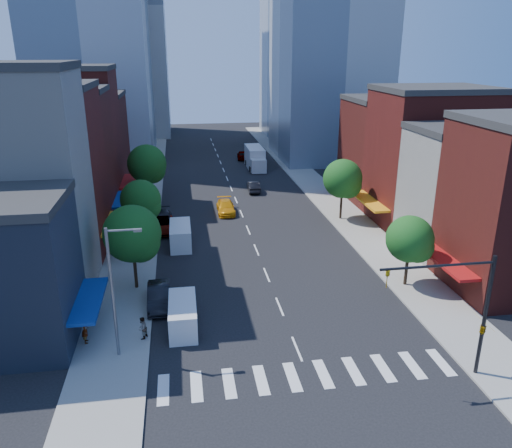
{
  "coord_description": "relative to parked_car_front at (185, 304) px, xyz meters",
  "views": [
    {
      "loc": [
        -7.32,
        -28.65,
        19.5
      ],
      "look_at": [
        -0.99,
        11.91,
        5.0
      ],
      "focal_mm": 35.0,
      "sensor_mm": 36.0,
      "label": 1
    }
  ],
  "objects": [
    {
      "name": "ground",
      "position": [
        7.5,
        -6.35,
        -0.71
      ],
      "size": [
        220.0,
        220.0,
        0.0
      ],
      "primitive_type": "plane",
      "color": "black",
      "rests_on": "ground"
    },
    {
      "name": "sidewalk_left",
      "position": [
        -5.0,
        33.65,
        -0.63
      ],
      "size": [
        5.0,
        120.0,
        0.15
      ],
      "primitive_type": "cube",
      "color": "gray",
      "rests_on": "ground"
    },
    {
      "name": "sidewalk_right",
      "position": [
        20.0,
        33.65,
        -0.63
      ],
      "size": [
        5.0,
        120.0,
        0.15
      ],
      "primitive_type": "cube",
      "color": "gray",
      "rests_on": "ground"
    },
    {
      "name": "crosswalk",
      "position": [
        7.5,
        -9.35,
        -0.7
      ],
      "size": [
        19.0,
        3.0,
        0.01
      ],
      "primitive_type": "cube",
      "color": "silver",
      "rests_on": "ground"
    },
    {
      "name": "bldg_left_1",
      "position": [
        -13.5,
        5.65,
        8.29
      ],
      "size": [
        12.0,
        8.0,
        18.0
      ],
      "primitive_type": "cube",
      "color": "#B9B5AB",
      "rests_on": "ground"
    },
    {
      "name": "bldg_left_2",
      "position": [
        -13.5,
        14.15,
        7.29
      ],
      "size": [
        12.0,
        9.0,
        16.0
      ],
      "primitive_type": "cube",
      "color": "#591915",
      "rests_on": "ground"
    },
    {
      "name": "bldg_left_3",
      "position": [
        -13.5,
        22.65,
        6.79
      ],
      "size": [
        12.0,
        8.0,
        15.0
      ],
      "primitive_type": "cube",
      "color": "#531814",
      "rests_on": "ground"
    },
    {
      "name": "bldg_left_4",
      "position": [
        -13.5,
        31.15,
        7.79
      ],
      "size": [
        12.0,
        9.0,
        17.0
      ],
      "primitive_type": "cube",
      "color": "#591915",
      "rests_on": "ground"
    },
    {
      "name": "bldg_left_5",
      "position": [
        -13.5,
        40.65,
        5.79
      ],
      "size": [
        12.0,
        10.0,
        13.0
      ],
      "primitive_type": "cube",
      "color": "#531814",
      "rests_on": "ground"
    },
    {
      "name": "bldg_right_1",
      "position": [
        28.5,
        8.65,
        5.29
      ],
      "size": [
        12.0,
        8.0,
        12.0
      ],
      "primitive_type": "cube",
      "color": "#B9B5AB",
      "rests_on": "ground"
    },
    {
      "name": "bldg_right_2",
      "position": [
        28.5,
        17.65,
        6.79
      ],
      "size": [
        12.0,
        10.0,
        15.0
      ],
      "primitive_type": "cube",
      "color": "#591915",
      "rests_on": "ground"
    },
    {
      "name": "bldg_right_3",
      "position": [
        28.5,
        27.65,
        5.79
      ],
      "size": [
        12.0,
        10.0,
        13.0
      ],
      "primitive_type": "cube",
      "color": "#531814",
      "rests_on": "ground"
    },
    {
      "name": "tower_far_w",
      "position": [
        -10.5,
        88.65,
        27.29
      ],
      "size": [
        18.0,
        18.0,
        56.0
      ],
      "primitive_type": "cube",
      "color": "#9EA5AD",
      "rests_on": "ground"
    },
    {
      "name": "traffic_signal",
      "position": [
        17.44,
        -10.85,
        3.45
      ],
      "size": [
        7.24,
        2.24,
        8.0
      ],
      "color": "black",
      "rests_on": "sidewalk_right"
    },
    {
      "name": "streetlight",
      "position": [
        -4.31,
        -5.35,
        4.57
      ],
      "size": [
        2.25,
        0.25,
        9.0
      ],
      "color": "slate",
      "rests_on": "sidewalk_left"
    },
    {
      "name": "tree_left_near",
      "position": [
        -3.85,
        4.57,
        4.16
      ],
      "size": [
        4.8,
        4.8,
        7.3
      ],
      "color": "black",
      "rests_on": "sidewalk_left"
    },
    {
      "name": "tree_left_mid",
      "position": [
        -3.85,
        15.57,
        3.82
      ],
      "size": [
        4.2,
        4.2,
        6.65
      ],
      "color": "black",
      "rests_on": "sidewalk_left"
    },
    {
      "name": "tree_left_far",
      "position": [
        -3.85,
        29.57,
        4.5
      ],
      "size": [
        5.0,
        5.0,
        7.75
      ],
      "color": "black",
      "rests_on": "sidewalk_left"
    },
    {
      "name": "tree_right_near",
      "position": [
        19.15,
        1.57,
        3.48
      ],
      "size": [
        4.0,
        4.0,
        6.2
      ],
      "color": "black",
      "rests_on": "sidewalk_right"
    },
    {
      "name": "tree_right_far",
      "position": [
        19.15,
        19.57,
        4.16
      ],
      "size": [
        4.6,
        4.6,
        7.2
      ],
      "color": "black",
      "rests_on": "sidewalk_right"
    },
    {
      "name": "parked_car_front",
      "position": [
        0.0,
        0.0,
        0.0
      ],
      "size": [
        1.76,
        4.18,
        1.41
      ],
      "primitive_type": "imported",
      "rotation": [
        0.0,
        0.0,
        0.02
      ],
      "color": "#B1B1B6",
      "rests_on": "ground"
    },
    {
      "name": "parked_car_second",
      "position": [
        -2.0,
        1.31,
        0.12
      ],
      "size": [
        1.86,
        5.06,
        1.65
      ],
      "primitive_type": "imported",
      "rotation": [
        0.0,
        0.0,
        0.02
      ],
      "color": "black",
      "rests_on": "ground"
    },
    {
      "name": "parked_car_third",
      "position": [
        -2.0,
        18.8,
        0.05
      ],
      "size": [
        2.87,
        5.58,
        1.51
      ],
      "primitive_type": "imported",
      "rotation": [
        0.0,
        0.0,
        0.07
      ],
      "color": "#999999",
      "rests_on": "ground"
    },
    {
      "name": "parked_car_rear",
      "position": [
        -2.0,
        21.01,
        0.06
      ],
      "size": [
        2.46,
        5.38,
        1.53
      ],
      "primitive_type": "imported",
      "rotation": [
        0.0,
        0.0,
        0.06
      ],
      "color": "black",
      "rests_on": "ground"
    },
    {
      "name": "cargo_van_near",
      "position": [
        -0.16,
        -2.52,
        0.34
      ],
      "size": [
        2.06,
        4.99,
        2.12
      ],
      "rotation": [
        0.0,
        0.0,
        -0.01
      ],
      "color": "silver",
      "rests_on": "ground"
    },
    {
      "name": "cargo_van_far",
      "position": [
        -0.12,
        13.99,
        0.42
      ],
      "size": [
        2.19,
        5.35,
        2.28
      ],
      "rotation": [
        0.0,
        0.0,
        -0.0
      ],
      "color": "silver",
      "rests_on": "ground"
    },
    {
      "name": "taxi",
      "position": [
        5.59,
        24.27,
        0.05
      ],
      "size": [
        2.21,
        5.27,
        1.52
      ],
      "primitive_type": "imported",
      "rotation": [
        0.0,
        0.0,
        -0.02
      ],
      "color": "orange",
      "rests_on": "ground"
    },
    {
      "name": "traffic_car_oncoming",
      "position": [
        10.51,
        33.51,
        0.05
      ],
      "size": [
        1.81,
        4.68,
        1.52
      ],
      "primitive_type": "imported",
      "rotation": [
        0.0,
        0.0,
        3.1
      ],
      "color": "black",
      "rests_on": "ground"
    },
    {
      "name": "traffic_car_far",
      "position": [
        11.84,
        55.73,
        0.11
      ],
      "size": [
        2.34,
        4.96,
        1.64
      ],
      "primitive_type": "imported",
      "rotation": [
        0.0,
        0.0,
        3.05
      ],
      "color": "#999999",
      "rests_on": "ground"
    },
    {
      "name": "box_truck",
      "position": [
        13.0,
        48.13,
        0.97
      ],
      "size": [
        2.81,
        8.84,
        3.55
      ],
      "rotation": [
        0.0,
        0.0,
        -0.01
      ],
      "color": "silver",
      "rests_on": "ground"
    },
    {
      "name": "pedestrian_near",
      "position": [
        -6.89,
        -3.52,
        0.43
      ],
      "size": [
        0.59,
        0.79,
        1.96
      ],
      "primitive_type": "imported",
      "rotation": [
        0.0,
        0.0,
        1.74
      ],
      "color": "#999999",
      "rests_on": "sidewalk_left"
    },
    {
      "name": "pedestrian_far",
      "position": [
        -3.0,
        -3.61,
        0.26
      ],
      "size": [
        0.93,
        1.0,
        1.64
      ],
      "primitive_type": "imported",
      "rotation": [
        0.0,
        0.0,
        -2.08
      ],
      "color": "#999999",
      "rests_on": "sidewalk_left"
    }
  ]
}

